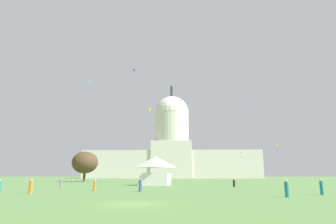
{
  "coord_description": "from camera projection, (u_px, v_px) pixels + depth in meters",
  "views": [
    {
      "loc": [
        4.0,
        -24.26,
        2.27
      ],
      "look_at": [
        -0.72,
        77.55,
        24.08
      ],
      "focal_mm": 31.46,
      "sensor_mm": 36.0,
      "label": 1
    }
  ],
  "objects": [
    {
      "name": "ground_plane",
      "position": [
        132.0,
        204.0,
        23.4
      ],
      "size": [
        800.0,
        800.0,
        0.0
      ],
      "primitive_type": "plane",
      "color": "#567F42"
    },
    {
      "name": "capitol_building",
      "position": [
        172.0,
        150.0,
        208.93
      ],
      "size": [
        121.62,
        24.74,
        66.73
      ],
      "color": "beige",
      "rests_on": "ground_plane"
    },
    {
      "name": "event_tent",
      "position": [
        155.0,
        170.0,
        65.96
      ],
      "size": [
        7.34,
        6.63,
        6.38
      ],
      "rotation": [
        0.0,
        0.0,
        -0.1
      ],
      "color": "white",
      "rests_on": "ground_plane"
    },
    {
      "name": "tree_west_near",
      "position": [
        85.0,
        162.0,
        103.9
      ],
      "size": [
        11.11,
        10.99,
        10.4
      ],
      "color": "#4C3823",
      "rests_on": "ground_plane"
    },
    {
      "name": "person_denim_near_tree_east",
      "position": [
        140.0,
        186.0,
        40.73
      ],
      "size": [
        0.52,
        0.52,
        1.73
      ],
      "rotation": [
        0.0,
        0.0,
        3.01
      ],
      "color": "#3D5684",
      "rests_on": "ground_plane"
    },
    {
      "name": "person_teal_deep_crowd",
      "position": [
        322.0,
        188.0,
        34.04
      ],
      "size": [
        0.52,
        0.52,
        1.77
      ],
      "rotation": [
        0.0,
        0.0,
        5.18
      ],
      "color": "#1E757A",
      "rests_on": "ground_plane"
    },
    {
      "name": "person_orange_front_center",
      "position": [
        31.0,
        187.0,
        37.29
      ],
      "size": [
        0.48,
        0.48,
        1.74
      ],
      "rotation": [
        0.0,
        0.0,
        1.56
      ],
      "color": "orange",
      "rests_on": "ground_plane"
    },
    {
      "name": "person_teal_front_right",
      "position": [
        287.0,
        189.0,
        30.51
      ],
      "size": [
        0.59,
        0.59,
        1.77
      ],
      "rotation": [
        0.0,
        0.0,
        2.57
      ],
      "color": "#1E757A",
      "rests_on": "ground_plane"
    },
    {
      "name": "person_grey_front_left",
      "position": [
        61.0,
        183.0,
        54.49
      ],
      "size": [
        0.51,
        0.51,
        1.64
      ],
      "rotation": [
        0.0,
        0.0,
        0.98
      ],
      "color": "gray",
      "rests_on": "ground_plane"
    },
    {
      "name": "person_black_lawn_far_right",
      "position": [
        234.0,
        183.0,
        57.01
      ],
      "size": [
        0.59,
        0.59,
        1.56
      ],
      "rotation": [
        0.0,
        0.0,
        0.64
      ],
      "color": "black",
      "rests_on": "ground_plane"
    },
    {
      "name": "person_grey_mid_left",
      "position": [
        72.0,
        180.0,
        81.31
      ],
      "size": [
        0.34,
        0.34,
        1.73
      ],
      "rotation": [
        0.0,
        0.0,
        4.66
      ],
      "color": "gray",
      "rests_on": "ground_plane"
    },
    {
      "name": "person_orange_back_left",
      "position": [
        95.0,
        185.0,
        43.25
      ],
      "size": [
        0.51,
        0.51,
        1.62
      ],
      "rotation": [
        0.0,
        0.0,
        5.88
      ],
      "color": "orange",
      "rests_on": "ground_plane"
    },
    {
      "name": "kite_turquoise_mid",
      "position": [
        67.0,
        74.0,
        92.69
      ],
      "size": [
        0.5,
        0.61,
        0.93
      ],
      "rotation": [
        0.0,
        0.0,
        4.39
      ],
      "color": "teal"
    },
    {
      "name": "kite_yellow_mid",
      "position": [
        246.0,
        108.0,
        112.58
      ],
      "size": [
        0.65,
        1.11,
        2.98
      ],
      "rotation": [
        0.0,
        0.0,
        4.6
      ],
      "color": "yellow"
    },
    {
      "name": "kite_blue_mid",
      "position": [
        179.0,
        101.0,
        113.8
      ],
      "size": [
        1.07,
        1.57,
        0.35
      ],
      "rotation": [
        0.0,
        0.0,
        4.93
      ],
      "color": "blue"
    },
    {
      "name": "kite_lime_low",
      "position": [
        147.0,
        147.0,
        110.27
      ],
      "size": [
        1.03,
        1.86,
        4.11
      ],
      "rotation": [
        0.0,
        0.0,
        4.56
      ],
      "color": "#8CD133"
    },
    {
      "name": "kite_cyan_mid",
      "position": [
        90.0,
        81.0,
        93.5
      ],
      "size": [
        0.15,
        0.71,
        1.51
      ],
      "rotation": [
        0.0,
        0.0,
        3.93
      ],
      "color": "#33BCDB"
    },
    {
      "name": "kite_gold_mid",
      "position": [
        150.0,
        110.0,
        146.69
      ],
      "size": [
        1.3,
        0.86,
        2.91
      ],
      "rotation": [
        0.0,
        0.0,
        3.07
      ],
      "color": "gold"
    },
    {
      "name": "kite_green_low",
      "position": [
        156.0,
        158.0,
        170.04
      ],
      "size": [
        1.64,
        1.47,
        3.92
      ],
      "rotation": [
        0.0,
        0.0,
        2.5
      ],
      "color": "green"
    },
    {
      "name": "kite_black_low",
      "position": [
        242.0,
        154.0,
        145.73
      ],
      "size": [
        1.48,
        1.84,
        3.71
      ],
      "rotation": [
        0.0,
        0.0,
        1.12
      ],
      "color": "black"
    },
    {
      "name": "kite_orange_low",
      "position": [
        277.0,
        147.0,
        91.18
      ],
      "size": [
        0.61,
        0.56,
        3.82
      ],
      "rotation": [
        0.0,
        0.0,
        5.99
      ],
      "color": "orange"
    },
    {
      "name": "kite_white_low",
      "position": [
        163.0,
        160.0,
        184.97
      ],
      "size": [
        1.19,
        1.27,
        2.97
      ],
      "rotation": [
        0.0,
        0.0,
        5.13
      ],
      "color": "white"
    },
    {
      "name": "kite_violet_high",
      "position": [
        134.0,
        70.0,
        134.48
      ],
      "size": [
        1.16,
        1.15,
        2.61
      ],
      "rotation": [
        0.0,
        0.0,
        5.01
      ],
      "color": "purple"
    },
    {
      "name": "kite_pink_mid",
      "position": [
        159.0,
        128.0,
        183.54
      ],
      "size": [
        0.78,
        0.76,
        3.09
      ],
      "rotation": [
        0.0,
        0.0,
        4.89
      ],
      "color": "pink"
    },
    {
      "name": "kite_magenta_low",
      "position": [
        126.0,
        151.0,
        176.02
      ],
      "size": [
        0.35,
        0.86,
        5.01
      ],
      "rotation": [
        0.0,
        0.0,
        3.85
      ],
      "color": "#D1339E"
    }
  ]
}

